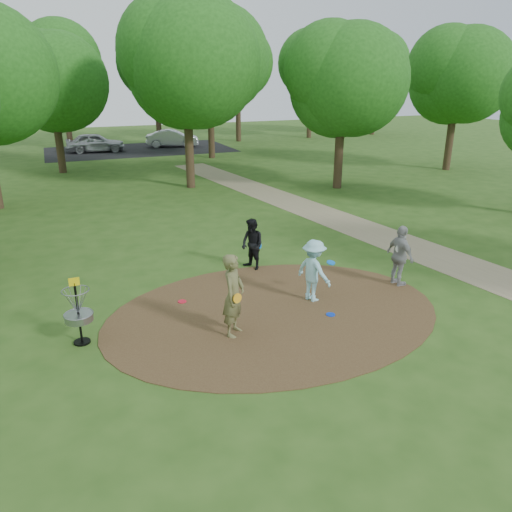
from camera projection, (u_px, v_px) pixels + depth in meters
name	position (u px, v px, depth m)	size (l,w,h in m)	color
ground	(274.00, 313.00, 12.30)	(100.00, 100.00, 0.00)	#2D5119
dirt_clearing	(274.00, 313.00, 12.29)	(8.40, 8.40, 0.02)	#47301C
footpath	(430.00, 254.00, 16.35)	(2.00, 40.00, 0.01)	#8C7A5B
parking_lot	(140.00, 150.00, 39.08)	(14.00, 8.00, 0.01)	black
player_observer_with_disc	(234.00, 295.00, 10.99)	(0.80, 0.83, 1.92)	brown
player_throwing_with_disc	(314.00, 271.00, 12.74)	(1.11, 1.20, 1.64)	#9DDEEA
player_walking_with_disc	(252.00, 244.00, 14.85)	(0.81, 0.91, 1.55)	black
player_waiting_with_disc	(400.00, 256.00, 13.67)	(0.46, 1.02, 1.72)	#979799
disc_ground_blue	(331.00, 315.00, 12.17)	(0.22, 0.22, 0.02)	#0C33CF
disc_ground_red	(182.00, 301.00, 12.87)	(0.22, 0.22, 0.02)	red
car_left	(95.00, 143.00, 37.54)	(1.70, 4.22, 1.44)	#A1A4A8
car_right	(172.00, 138.00, 40.29)	(1.45, 4.15, 1.37)	#AEAFB6
disc_golf_basket	(77.00, 307.00, 10.65)	(0.63, 0.63, 1.54)	black
tree_ring	(202.00, 80.00, 20.44)	(36.82, 46.05, 9.86)	#332316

